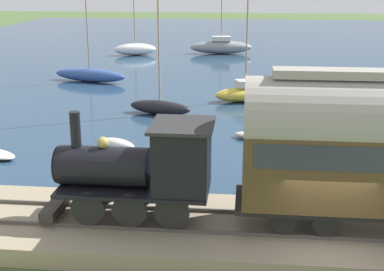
# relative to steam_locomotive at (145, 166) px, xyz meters

# --- Properties ---
(ground_plane) EXTENTS (200.00, 200.00, 0.00)m
(ground_plane) POSITION_rel_steam_locomotive_xyz_m (-0.96, -5.30, -2.35)
(ground_plane) COLOR #476033
(harbor_water) EXTENTS (80.00, 80.00, 0.01)m
(harbor_water) POSITION_rel_steam_locomotive_xyz_m (42.55, -5.30, -2.35)
(harbor_water) COLOR navy
(harbor_water) RESTS_ON ground
(rail_embankment) EXTENTS (4.49, 56.00, 0.68)m
(rail_embankment) POSITION_rel_steam_locomotive_xyz_m (-0.00, -5.30, -2.07)
(rail_embankment) COLOR gray
(rail_embankment) RESTS_ON ground
(steam_locomotive) EXTENTS (2.09, 5.15, 3.28)m
(steam_locomotive) POSITION_rel_steam_locomotive_xyz_m (0.00, 0.00, 0.00)
(steam_locomotive) COLOR black
(steam_locomotive) RESTS_ON rail_embankment
(sailboat_blue) EXTENTS (2.55, 5.99, 7.03)m
(sailboat_blue) POSITION_rel_steam_locomotive_xyz_m (24.03, 8.86, -1.81)
(sailboat_blue) COLOR #335199
(sailboat_blue) RESTS_ON harbor_water
(sailboat_gray) EXTENTS (2.27, 6.39, 5.85)m
(sailboat_gray) POSITION_rel_steam_locomotive_xyz_m (39.73, -0.22, -1.63)
(sailboat_gray) COLOR gray
(sailboat_gray) RESTS_ON harbor_water
(sailboat_yellow) EXTENTS (2.68, 4.23, 6.86)m
(sailboat_yellow) POSITION_rel_steam_locomotive_xyz_m (18.76, -2.88, -1.79)
(sailboat_yellow) COLOR gold
(sailboat_yellow) RESTS_ON harbor_water
(sailboat_black) EXTENTS (2.02, 3.93, 8.97)m
(sailboat_black) POSITION_rel_steam_locomotive_xyz_m (14.90, 2.02, -1.82)
(sailboat_black) COLOR black
(sailboat_black) RESTS_ON harbor_water
(sailboat_white) EXTENTS (2.56, 4.42, 9.64)m
(sailboat_white) POSITION_rel_steam_locomotive_xyz_m (37.80, 8.26, -1.70)
(sailboat_white) COLOR white
(sailboat_white) RESTS_ON harbor_water
(rowboat_far_out) EXTENTS (1.59, 2.55, 0.35)m
(rowboat_far_out) POSITION_rel_steam_locomotive_xyz_m (10.46, -3.58, -2.17)
(rowboat_far_out) COLOR beige
(rowboat_far_out) RESTS_ON harbor_water
(rowboat_off_pier) EXTENTS (1.57, 2.05, 0.48)m
(rowboat_off_pier) POSITION_rel_steam_locomotive_xyz_m (8.41, 2.95, -2.10)
(rowboat_off_pier) COLOR silver
(rowboat_off_pier) RESTS_ON harbor_water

